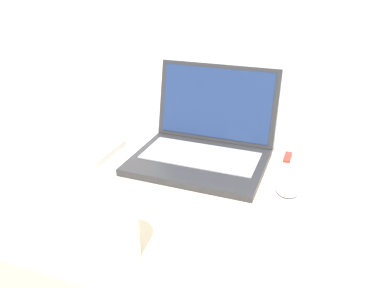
{
  "coord_description": "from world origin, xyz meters",
  "views": [
    {
      "loc": [
        0.24,
        -0.39,
        1.25
      ],
      "look_at": [
        -0.07,
        0.44,
        0.84
      ],
      "focal_mm": 35.0,
      "sensor_mm": 36.0,
      "label": 1
    }
  ],
  "objects_px": {
    "drink_cup": "(113,236)",
    "external_keyboard": "(53,143)",
    "laptop": "(205,141)",
    "usb_stick": "(288,157)",
    "computer_mouse": "(289,186)"
  },
  "relations": [
    {
      "from": "drink_cup",
      "to": "external_keyboard",
      "type": "height_order",
      "value": "drink_cup"
    },
    {
      "from": "laptop",
      "to": "usb_stick",
      "type": "distance_m",
      "value": 0.25
    },
    {
      "from": "drink_cup",
      "to": "usb_stick",
      "type": "height_order",
      "value": "drink_cup"
    },
    {
      "from": "computer_mouse",
      "to": "usb_stick",
      "type": "bearing_deg",
      "value": 97.87
    },
    {
      "from": "usb_stick",
      "to": "laptop",
      "type": "bearing_deg",
      "value": -161.37
    },
    {
      "from": "drink_cup",
      "to": "external_keyboard",
      "type": "relative_size",
      "value": 0.24
    },
    {
      "from": "external_keyboard",
      "to": "usb_stick",
      "type": "bearing_deg",
      "value": 13.89
    },
    {
      "from": "laptop",
      "to": "computer_mouse",
      "type": "bearing_deg",
      "value": -22.51
    },
    {
      "from": "drink_cup",
      "to": "computer_mouse",
      "type": "distance_m",
      "value": 0.45
    },
    {
      "from": "computer_mouse",
      "to": "drink_cup",
      "type": "bearing_deg",
      "value": -128.88
    },
    {
      "from": "computer_mouse",
      "to": "external_keyboard",
      "type": "bearing_deg",
      "value": 179.1
    },
    {
      "from": "external_keyboard",
      "to": "usb_stick",
      "type": "distance_m",
      "value": 0.72
    },
    {
      "from": "drink_cup",
      "to": "computer_mouse",
      "type": "xyz_separation_m",
      "value": [
        0.28,
        0.35,
        -0.03
      ]
    },
    {
      "from": "external_keyboard",
      "to": "usb_stick",
      "type": "xyz_separation_m",
      "value": [
        0.69,
        0.17,
        -0.01
      ]
    },
    {
      "from": "laptop",
      "to": "usb_stick",
      "type": "xyz_separation_m",
      "value": [
        0.23,
        0.08,
        -0.05
      ]
    }
  ]
}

